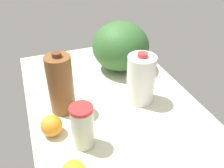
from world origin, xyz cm
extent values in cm
cube|color=beige|center=(0.00, 0.00, 1.50)|extent=(120.00, 76.00, 3.00)
ellipsoid|color=#31612B|center=(-28.54, 15.59, 16.30)|extent=(31.18, 31.18, 26.60)
cylinder|color=beige|center=(20.77, -19.10, 11.22)|extent=(8.29, 8.29, 16.44)
cylinder|color=red|center=(20.77, -19.10, 20.14)|extent=(8.54, 8.54, 1.40)
cylinder|color=brown|center=(-2.47, -22.28, 16.29)|extent=(10.87, 10.87, 26.57)
cylinder|color=#59331E|center=(-2.47, -22.28, 30.47)|extent=(3.80, 3.80, 1.80)
cylinder|color=white|center=(2.80, 12.84, 14.38)|extent=(12.76, 12.76, 22.75)
cylinder|color=red|center=(2.80, 12.84, 26.65)|extent=(4.46, 4.46, 1.80)
sphere|color=orange|center=(11.23, -29.47, 7.26)|extent=(8.53, 8.53, 8.53)
camera|label=1|loc=(86.93, -32.19, 75.30)|focal=40.00mm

